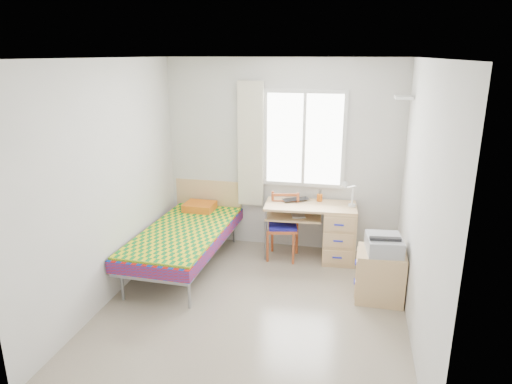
# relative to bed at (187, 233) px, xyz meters

# --- Properties ---
(floor) EXTENTS (3.50, 3.50, 0.00)m
(floor) POSITION_rel_bed_xyz_m (1.07, -0.84, -0.44)
(floor) COLOR #BCAD93
(floor) RESTS_ON ground
(ceiling) EXTENTS (3.50, 3.50, 0.00)m
(ceiling) POSITION_rel_bed_xyz_m (1.07, -0.84, 2.16)
(ceiling) COLOR white
(ceiling) RESTS_ON wall_back
(wall_back) EXTENTS (3.20, 0.00, 3.20)m
(wall_back) POSITION_rel_bed_xyz_m (1.07, 0.91, 0.86)
(wall_back) COLOR silver
(wall_back) RESTS_ON ground
(wall_left) EXTENTS (0.00, 3.50, 3.50)m
(wall_left) POSITION_rel_bed_xyz_m (-0.53, -0.84, 0.86)
(wall_left) COLOR silver
(wall_left) RESTS_ON ground
(wall_right) EXTENTS (0.00, 3.50, 3.50)m
(wall_right) POSITION_rel_bed_xyz_m (2.67, -0.84, 0.86)
(wall_right) COLOR silver
(wall_right) RESTS_ON ground
(window) EXTENTS (1.10, 0.04, 1.30)m
(window) POSITION_rel_bed_xyz_m (1.37, 0.89, 1.11)
(window) COLOR white
(window) RESTS_ON wall_back
(curtain) EXTENTS (0.35, 0.05, 1.70)m
(curtain) POSITION_rel_bed_xyz_m (0.65, 0.84, 1.01)
(curtain) COLOR #F2E3C8
(curtain) RESTS_ON wall_back
(floating_shelf) EXTENTS (0.20, 0.32, 0.03)m
(floating_shelf) POSITION_rel_bed_xyz_m (2.56, 0.56, 1.71)
(floating_shelf) COLOR white
(floating_shelf) RESTS_ON wall_right
(bed) EXTENTS (1.02, 2.10, 0.90)m
(bed) POSITION_rel_bed_xyz_m (0.00, 0.00, 0.00)
(bed) COLOR gray
(bed) RESTS_ON floor
(desk) EXTENTS (1.22, 0.62, 0.74)m
(desk) POSITION_rel_bed_xyz_m (1.83, 0.58, -0.03)
(desk) COLOR #E4B477
(desk) RESTS_ON floor
(chair) EXTENTS (0.44, 0.44, 0.88)m
(chair) POSITION_rel_bed_xyz_m (1.17, 0.53, 0.06)
(chair) COLOR #A2381F
(chair) RESTS_ON floor
(cabinet) EXTENTS (0.53, 0.47, 0.57)m
(cabinet) POSITION_rel_bed_xyz_m (2.39, -0.34, -0.15)
(cabinet) COLOR tan
(cabinet) RESTS_ON floor
(printer) EXTENTS (0.41, 0.46, 0.18)m
(printer) POSITION_rel_bed_xyz_m (2.41, -0.34, 0.22)
(printer) COLOR #9E9FA5
(printer) RESTS_ON cabinet
(laptop) EXTENTS (0.42, 0.37, 0.03)m
(laptop) POSITION_rel_bed_xyz_m (1.33, 0.66, 0.32)
(laptop) COLOR black
(laptop) RESTS_ON desk
(pen_cup) EXTENTS (0.10, 0.10, 0.09)m
(pen_cup) POSITION_rel_bed_xyz_m (1.61, 0.76, 0.35)
(pen_cup) COLOR orange
(pen_cup) RESTS_ON desk
(task_lamp) EXTENTS (0.22, 0.31, 0.38)m
(task_lamp) POSITION_rel_bed_xyz_m (1.98, 0.51, 0.54)
(task_lamp) COLOR white
(task_lamp) RESTS_ON desk
(book) EXTENTS (0.22, 0.27, 0.02)m
(book) POSITION_rel_bed_xyz_m (1.27, 0.55, 0.15)
(book) COLOR gray
(book) RESTS_ON desk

